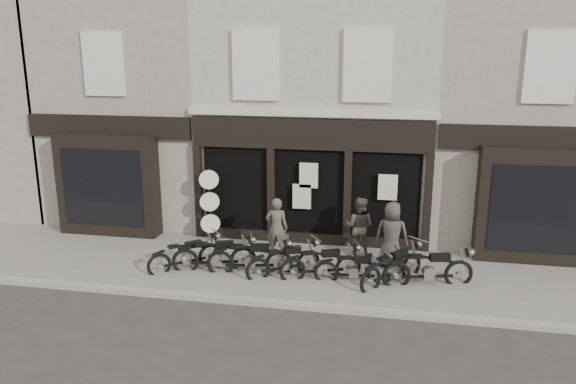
% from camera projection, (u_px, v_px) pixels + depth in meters
% --- Properties ---
extents(ground_plane, '(90.00, 90.00, 0.00)m').
position_uv_depth(ground_plane, '(291.00, 285.00, 14.36)').
color(ground_plane, '#2D2B28').
rests_on(ground_plane, ground).
extents(pavement, '(30.00, 4.20, 0.12)m').
position_uv_depth(pavement, '(297.00, 269.00, 15.20)').
color(pavement, slate).
rests_on(pavement, ground_plane).
extents(kerb, '(30.00, 0.25, 0.13)m').
position_uv_depth(kerb, '(281.00, 304.00, 13.16)').
color(kerb, gray).
rests_on(kerb, ground_plane).
extents(central_building, '(7.30, 6.22, 8.34)m').
position_uv_depth(central_building, '(323.00, 102.00, 18.99)').
color(central_building, beige).
rests_on(central_building, ground).
extents(neighbour_left, '(5.60, 6.73, 8.34)m').
position_uv_depth(neighbour_left, '(148.00, 100.00, 20.11)').
color(neighbour_left, '#9F9786').
rests_on(neighbour_left, ground).
extents(neighbour_right, '(5.60, 6.73, 8.34)m').
position_uv_depth(neighbour_right, '(522.00, 107.00, 17.78)').
color(neighbour_right, '#9F9786').
rests_on(neighbour_right, ground).
extents(motorcycle_0, '(1.73, 1.57, 1.01)m').
position_uv_depth(motorcycle_0, '(186.00, 258.00, 15.11)').
color(motorcycle_0, black).
rests_on(motorcycle_0, ground).
extents(motorcycle_1, '(2.20, 0.94, 1.08)m').
position_uv_depth(motorcycle_1, '(216.00, 258.00, 15.02)').
color(motorcycle_1, black).
rests_on(motorcycle_1, ground).
extents(motorcycle_2, '(2.26, 0.76, 1.09)m').
position_uv_depth(motorcycle_2, '(251.00, 261.00, 14.80)').
color(motorcycle_2, black).
rests_on(motorcycle_2, ground).
extents(motorcycle_3, '(1.85, 1.39, 1.01)m').
position_uv_depth(motorcycle_3, '(284.00, 264.00, 14.71)').
color(motorcycle_3, black).
rests_on(motorcycle_3, ground).
extents(motorcycle_4, '(2.06, 1.03, 1.03)m').
position_uv_depth(motorcycle_4, '(322.00, 267.00, 14.48)').
color(motorcycle_4, black).
rests_on(motorcycle_4, ground).
extents(motorcycle_5, '(1.98, 0.54, 0.95)m').
position_uv_depth(motorcycle_5, '(354.00, 271.00, 14.26)').
color(motorcycle_5, black).
rests_on(motorcycle_5, ground).
extents(motorcycle_6, '(1.66, 1.85, 1.07)m').
position_uv_depth(motorcycle_6, '(392.00, 270.00, 14.20)').
color(motorcycle_6, black).
rests_on(motorcycle_6, ground).
extents(motorcycle_7, '(2.28, 0.92, 1.12)m').
position_uv_depth(motorcycle_7, '(429.00, 272.00, 14.06)').
color(motorcycle_7, black).
rests_on(motorcycle_7, ground).
extents(man_left, '(0.65, 0.44, 1.73)m').
position_uv_depth(man_left, '(277.00, 228.00, 15.76)').
color(man_left, '#49463C').
rests_on(man_left, pavement).
extents(man_centre, '(0.94, 0.79, 1.70)m').
position_uv_depth(man_centre, '(359.00, 226.00, 15.92)').
color(man_centre, '#47443A').
rests_on(man_centre, pavement).
extents(man_right, '(0.92, 0.64, 1.81)m').
position_uv_depth(man_right, '(392.00, 235.00, 15.04)').
color(man_right, '#393630').
rests_on(man_right, pavement).
extents(advert_sign_post, '(0.57, 0.38, 2.43)m').
position_uv_depth(advert_sign_post, '(210.00, 208.00, 16.99)').
color(advert_sign_post, black).
rests_on(advert_sign_post, ground).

